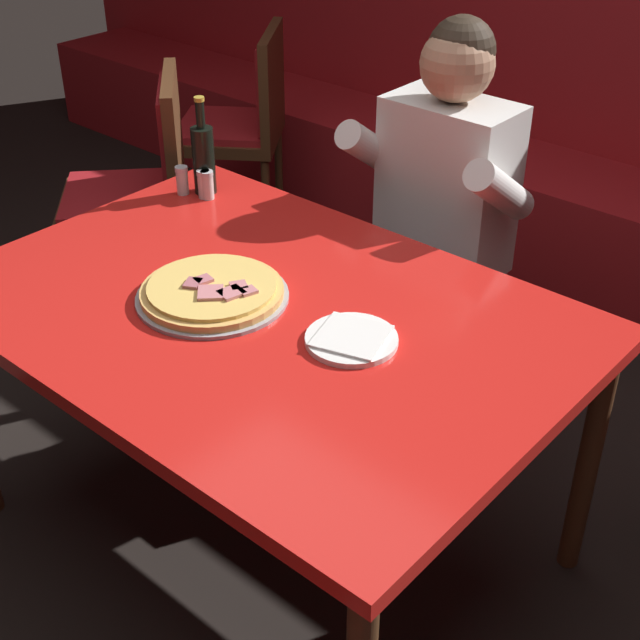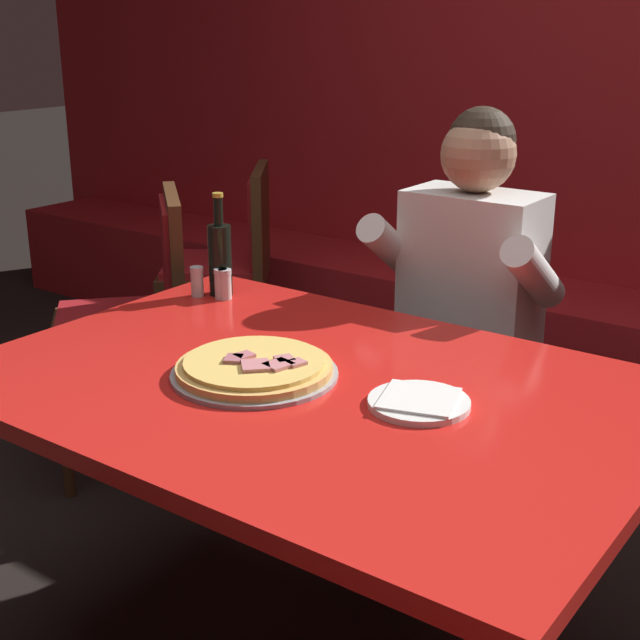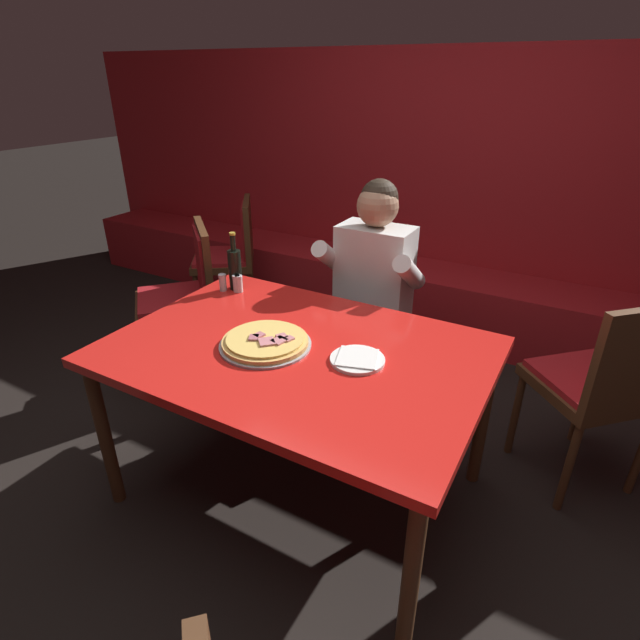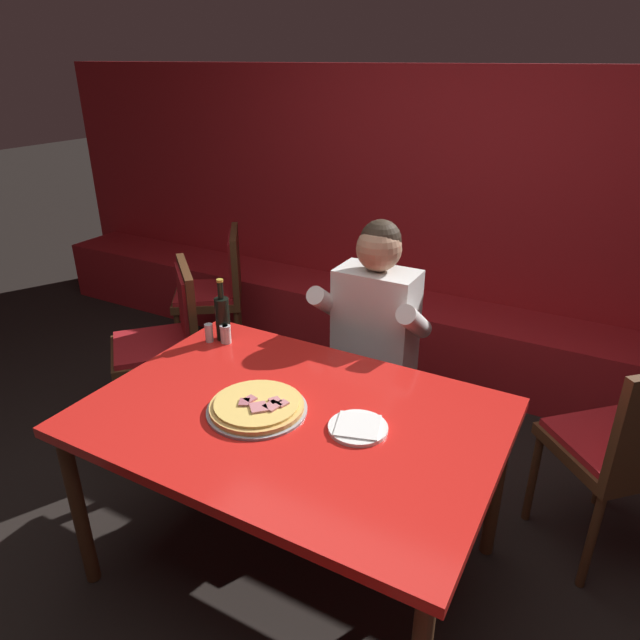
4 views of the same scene
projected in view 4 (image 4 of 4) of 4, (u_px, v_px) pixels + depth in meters
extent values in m
plane|color=black|center=(295.00, 563.00, 2.39)|extent=(24.00, 24.00, 0.00)
cube|color=#A3191E|center=(465.00, 222.00, 3.73)|extent=(6.80, 0.16, 1.90)
cube|color=#A3191E|center=(440.00, 340.00, 3.77)|extent=(6.46, 0.48, 0.46)
cylinder|color=#4C2D19|center=(79.00, 510.00, 2.18)|extent=(0.06, 0.06, 0.71)
cylinder|color=#4C2D19|center=(226.00, 396.00, 2.91)|extent=(0.06, 0.06, 0.71)
cylinder|color=#4C2D19|center=(496.00, 485.00, 2.31)|extent=(0.06, 0.06, 0.71)
cube|color=red|center=(292.00, 417.00, 2.09)|extent=(1.49, 1.04, 0.04)
cylinder|color=#9E9EA3|center=(257.00, 409.00, 2.09)|extent=(0.37, 0.37, 0.01)
cylinder|color=#DBA856|center=(257.00, 406.00, 2.08)|extent=(0.35, 0.35, 0.02)
cylinder|color=#E5BC5B|center=(257.00, 403.00, 2.08)|extent=(0.31, 0.31, 0.01)
cube|color=#B76670|center=(250.00, 399.00, 2.08)|extent=(0.04, 0.05, 0.01)
cube|color=#A85B66|center=(244.00, 402.00, 2.06)|extent=(0.05, 0.06, 0.01)
cube|color=#C6757A|center=(282.00, 403.00, 2.06)|extent=(0.04, 0.05, 0.01)
cube|color=#C6757A|center=(275.00, 401.00, 2.07)|extent=(0.06, 0.06, 0.01)
cube|color=#C6757A|center=(272.00, 406.00, 2.04)|extent=(0.06, 0.07, 0.01)
cube|color=#C6757A|center=(259.00, 407.00, 2.03)|extent=(0.09, 0.09, 0.01)
cylinder|color=white|center=(358.00, 428.00, 1.98)|extent=(0.21, 0.21, 0.01)
cube|color=white|center=(358.00, 425.00, 1.98)|extent=(0.19, 0.19, 0.01)
cylinder|color=black|center=(223.00, 319.00, 2.58)|extent=(0.07, 0.07, 0.20)
cylinder|color=black|center=(220.00, 290.00, 2.52)|extent=(0.03, 0.03, 0.08)
cylinder|color=#B29933|center=(220.00, 281.00, 2.50)|extent=(0.03, 0.03, 0.01)
cylinder|color=silver|center=(224.00, 335.00, 2.57)|extent=(0.04, 0.04, 0.07)
cylinder|color=silver|center=(225.00, 338.00, 2.58)|extent=(0.03, 0.03, 0.04)
cylinder|color=silver|center=(224.00, 327.00, 2.55)|extent=(0.04, 0.04, 0.01)
cylinder|color=silver|center=(227.00, 336.00, 2.57)|extent=(0.04, 0.04, 0.07)
cylinder|color=#28231E|center=(227.00, 339.00, 2.57)|extent=(0.03, 0.03, 0.04)
cylinder|color=silver|center=(226.00, 327.00, 2.55)|extent=(0.04, 0.04, 0.01)
cylinder|color=silver|center=(209.00, 334.00, 2.58)|extent=(0.04, 0.04, 0.07)
cylinder|color=#B23323|center=(209.00, 337.00, 2.59)|extent=(0.03, 0.03, 0.04)
cylinder|color=silver|center=(208.00, 326.00, 2.57)|extent=(0.04, 0.04, 0.01)
ellipsoid|color=black|center=(327.00, 473.00, 2.85)|extent=(0.11, 0.24, 0.09)
ellipsoid|color=black|center=(363.00, 486.00, 2.76)|extent=(0.11, 0.24, 0.09)
cylinder|color=#282833|center=(327.00, 442.00, 2.77)|extent=(0.11, 0.11, 0.43)
cylinder|color=#282833|center=(364.00, 455.00, 2.68)|extent=(0.11, 0.11, 0.43)
cube|color=#282833|center=(356.00, 389.00, 2.69)|extent=(0.34, 0.40, 0.12)
cube|color=silver|center=(376.00, 322.00, 2.73)|extent=(0.38, 0.22, 0.52)
cylinder|color=silver|center=(328.00, 303.00, 2.73)|extent=(0.09, 0.30, 0.25)
cylinder|color=silver|center=(414.00, 322.00, 2.54)|extent=(0.09, 0.30, 0.25)
sphere|color=tan|center=(379.00, 249.00, 2.58)|extent=(0.21, 0.21, 0.21)
sphere|color=#2D2319|center=(381.00, 240.00, 2.58)|extent=(0.19, 0.19, 0.19)
cylinder|color=#4C2D19|center=(124.00, 382.00, 3.27)|extent=(0.04, 0.04, 0.48)
cylinder|color=#4C2D19|center=(125.00, 418.00, 2.94)|extent=(0.04, 0.04, 0.48)
cylinder|color=#4C2D19|center=(191.00, 372.00, 3.38)|extent=(0.04, 0.04, 0.48)
cylinder|color=#4C2D19|center=(200.00, 405.00, 3.05)|extent=(0.04, 0.04, 0.48)
cube|color=#4C2D19|center=(155.00, 351.00, 3.05)|extent=(0.62, 0.62, 0.05)
cube|color=#A3191E|center=(154.00, 345.00, 3.03)|extent=(0.57, 0.57, 0.03)
cube|color=#4C2D19|center=(188.00, 305.00, 3.00)|extent=(0.35, 0.33, 0.43)
cube|color=#A3191E|center=(183.00, 306.00, 3.00)|extent=(0.28, 0.26, 0.37)
cylinder|color=#4C2D19|center=(186.00, 320.00, 4.07)|extent=(0.04, 0.04, 0.45)
cylinder|color=#4C2D19|center=(180.00, 345.00, 3.73)|extent=(0.04, 0.04, 0.45)
cylinder|color=#4C2D19|center=(239.00, 318.00, 4.11)|extent=(0.04, 0.04, 0.45)
cylinder|color=#4C2D19|center=(238.00, 342.00, 3.76)|extent=(0.04, 0.04, 0.45)
cube|color=#4C2D19|center=(208.00, 297.00, 3.81)|extent=(0.61, 0.61, 0.05)
cube|color=#A3191E|center=(207.00, 292.00, 3.79)|extent=(0.56, 0.56, 0.03)
cube|color=#4C2D19|center=(236.00, 263.00, 3.73)|extent=(0.29, 0.38, 0.42)
cube|color=#A3191E|center=(232.00, 263.00, 3.73)|extent=(0.23, 0.31, 0.36)
cylinder|color=#4C2D19|center=(605.00, 463.00, 2.62)|extent=(0.04, 0.04, 0.46)
cylinder|color=#4C2D19|center=(533.00, 478.00, 2.53)|extent=(0.04, 0.04, 0.46)
cylinder|color=#4C2D19|center=(591.00, 541.00, 2.20)|extent=(0.04, 0.04, 0.46)
cube|color=#4C2D19|center=(611.00, 450.00, 2.31)|extent=(0.62, 0.62, 0.05)
cube|color=#A3191E|center=(614.00, 442.00, 2.29)|extent=(0.57, 0.57, 0.03)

